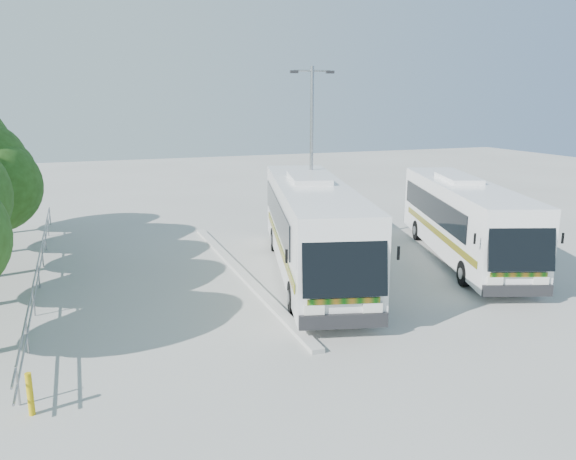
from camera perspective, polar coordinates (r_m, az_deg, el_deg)
name	(u,v)px	position (r m, az deg, el deg)	size (l,w,h in m)	color
ground	(311,282)	(22.26, 2.36, -5.33)	(100.00, 100.00, 0.00)	#A7A7A1
kerb_divider	(241,272)	(23.31, -4.80, -4.31)	(0.40, 16.00, 0.15)	#B2B2AD
railing	(39,263)	(24.32, -23.94, -3.05)	(0.06, 22.00, 1.00)	gray
coach_main	(312,226)	(22.80, 2.47, 0.45)	(6.00, 13.68, 3.73)	silver
coach_adjacent	(463,218)	(26.31, 17.38, 1.19)	(6.35, 12.41, 3.41)	white
lamppost	(311,149)	(27.07, 2.40, 8.19)	(2.09, 0.55, 8.55)	gray
bollard	(30,394)	(14.51, -24.73, -14.91)	(0.15, 0.15, 1.04)	#C4A10B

